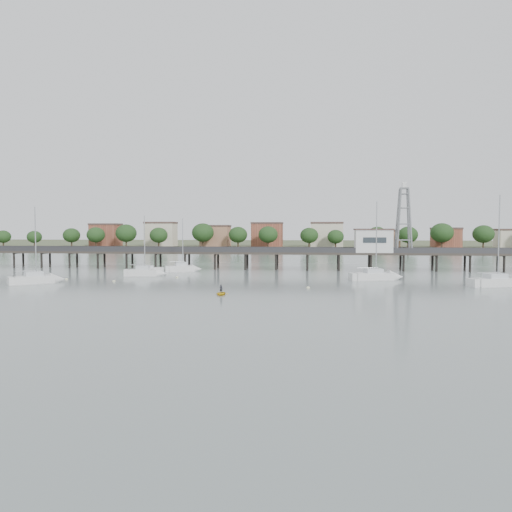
# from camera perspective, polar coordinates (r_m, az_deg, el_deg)

# --- Properties ---
(ground_plane) EXTENTS (500.00, 500.00, 0.00)m
(ground_plane) POSITION_cam_1_polar(r_m,az_deg,el_deg) (55.01, -5.86, -6.44)
(ground_plane) COLOR slate
(ground_plane) RESTS_ON ground
(pier) EXTENTS (150.00, 5.00, 5.50)m
(pier) POSITION_cam_1_polar(r_m,az_deg,el_deg) (113.72, 0.63, 0.37)
(pier) COLOR #2D2823
(pier) RESTS_ON ground
(pier_building) EXTENTS (8.40, 5.40, 5.30)m
(pier_building) POSITION_cam_1_polar(r_m,az_deg,el_deg) (113.80, 13.26, 1.74)
(pier_building) COLOR silver
(pier_building) RESTS_ON ground
(lattice_tower) EXTENTS (3.20, 3.20, 15.50)m
(lattice_tower) POSITION_cam_1_polar(r_m,az_deg,el_deg) (114.74, 16.52, 3.92)
(lattice_tower) COLOR slate
(lattice_tower) RESTS_ON ground
(sailboat_c) EXTENTS (9.47, 4.95, 14.93)m
(sailboat_c) POSITION_cam_1_polar(r_m,az_deg,el_deg) (93.02, 14.16, -2.26)
(sailboat_c) COLOR silver
(sailboat_c) RESTS_ON ground
(sailboat_d) EXTENTS (9.82, 5.71, 15.48)m
(sailboat_d) POSITION_cam_1_polar(r_m,az_deg,el_deg) (89.69, 26.48, -2.68)
(sailboat_d) COLOR silver
(sailboat_d) RESTS_ON ground
(sailboat_b) EXTENTS (7.67, 3.16, 12.38)m
(sailboat_b) POSITION_cam_1_polar(r_m,az_deg,el_deg) (100.07, -12.17, -1.86)
(sailboat_b) COLOR silver
(sailboat_b) RESTS_ON ground
(sailboat_a) EXTENTS (7.70, 7.39, 13.66)m
(sailboat_a) POSITION_cam_1_polar(r_m,az_deg,el_deg) (92.16, -23.26, -2.46)
(sailboat_a) COLOR silver
(sailboat_a) RESTS_ON ground
(sailboat_f) EXTENTS (7.46, 4.98, 12.08)m
(sailboat_f) POSITION_cam_1_polar(r_m,az_deg,el_deg) (109.11, -8.00, -1.43)
(sailboat_f) COLOR silver
(sailboat_f) RESTS_ON ground
(white_tender) EXTENTS (4.31, 3.17, 1.55)m
(white_tender) POSITION_cam_1_polar(r_m,az_deg,el_deg) (109.41, -11.62, -1.53)
(white_tender) COLOR silver
(white_tender) RESTS_ON ground
(yellow_dinghy) EXTENTS (1.87, 0.60, 2.60)m
(yellow_dinghy) POSITION_cam_1_polar(r_m,az_deg,el_deg) (69.66, -4.02, -4.44)
(yellow_dinghy) COLOR yellow
(yellow_dinghy) RESTS_ON ground
(dinghy_occupant) EXTENTS (0.46, 1.20, 0.28)m
(dinghy_occupant) POSITION_cam_1_polar(r_m,az_deg,el_deg) (69.66, -4.02, -4.44)
(dinghy_occupant) COLOR black
(dinghy_occupant) RESTS_ON ground
(mooring_buoys) EXTENTS (79.53, 14.71, 0.39)m
(mooring_buoys) POSITION_cam_1_polar(r_m,az_deg,el_deg) (84.66, -3.07, -3.06)
(mooring_buoys) COLOR #ECEAB7
(mooring_buoys) RESTS_ON ground
(far_shore) EXTENTS (500.00, 170.00, 10.40)m
(far_shore) POSITION_cam_1_polar(r_m,az_deg,el_deg) (292.90, 4.32, 1.41)
(far_shore) COLOR #475133
(far_shore) RESTS_ON ground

